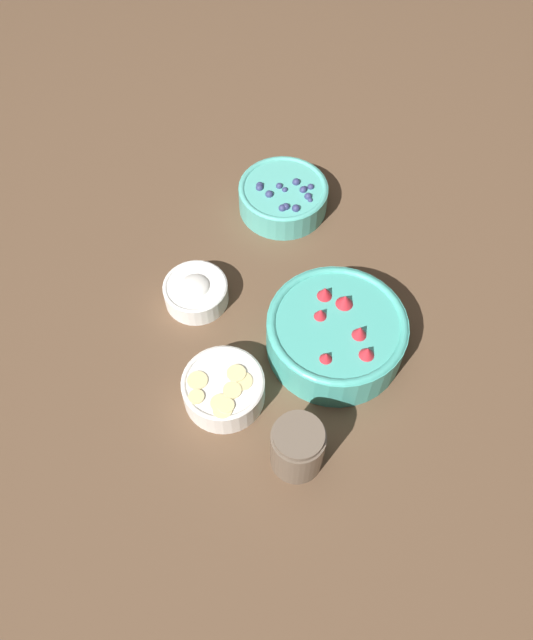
{
  "coord_description": "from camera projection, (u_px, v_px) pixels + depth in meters",
  "views": [
    {
      "loc": [
        0.55,
        -0.22,
        0.94
      ],
      "look_at": [
        0.03,
        0.01,
        0.05
      ],
      "focal_mm": 35.0,
      "sensor_mm": 36.0,
      "label": 1
    }
  ],
  "objects": [
    {
      "name": "bowl_bananas",
      "position": [
        223.0,
        388.0,
        1.0
      ],
      "size": [
        0.13,
        0.13,
        0.06
      ],
      "color": "white",
      "rests_on": "ground_plane"
    },
    {
      "name": "ground_plane",
      "position": [
        254.0,
        324.0,
        1.11
      ],
      "size": [
        4.0,
        4.0,
        0.0
      ],
      "primitive_type": "plane",
      "color": "brown"
    },
    {
      "name": "bowl_blueberries",
      "position": [
        283.0,
        195.0,
        1.23
      ],
      "size": [
        0.18,
        0.18,
        0.06
      ],
      "color": "#56B7A8",
      "rests_on": "ground_plane"
    },
    {
      "name": "jar_chocolate",
      "position": [
        297.0,
        448.0,
        0.94
      ],
      "size": [
        0.08,
        0.08,
        0.1
      ],
      "color": "brown",
      "rests_on": "ground_plane"
    },
    {
      "name": "bowl_strawberries",
      "position": [
        336.0,
        332.0,
        1.05
      ],
      "size": [
        0.23,
        0.23,
        0.1
      ],
      "color": "#47AD9E",
      "rests_on": "ground_plane"
    },
    {
      "name": "bowl_cream",
      "position": [
        196.0,
        291.0,
        1.12
      ],
      "size": [
        0.12,
        0.12,
        0.05
      ],
      "color": "white",
      "rests_on": "ground_plane"
    }
  ]
}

